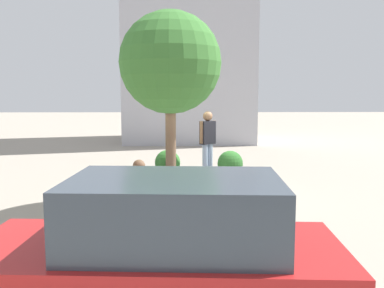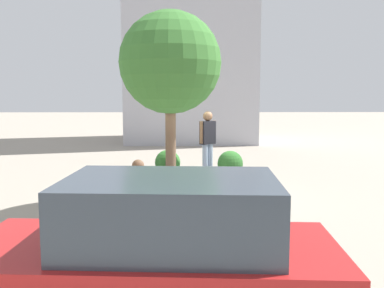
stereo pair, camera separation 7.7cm
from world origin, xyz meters
name	(u,v)px [view 1 (the left image)]	position (x,y,z in m)	size (l,w,h in m)	color
ground_plane	(196,199)	(0.00, 0.00, 0.00)	(120.00, 120.00, 0.00)	#9E9384
planter_ledge	(192,189)	(0.11, 0.30, 0.36)	(3.71, 2.32, 0.72)	gray
plaza_tree	(170,63)	(0.68, 0.62, 3.79)	(2.68, 2.68, 4.42)	brown
boxwood_shrub	(168,163)	(0.79, 0.12, 1.08)	(0.71, 0.71, 0.71)	#2D6628
hedge_clump	(230,163)	(-0.95, 0.30, 1.08)	(0.71, 0.71, 0.71)	#2D6628
skateboard	(207,173)	(-0.33, 0.20, 0.78)	(0.65, 0.77, 0.07)	black
skateboarder	(208,138)	(-0.33, 0.20, 1.79)	(0.47, 0.45, 1.72)	#8C9EB7
sedan_parked	(162,261)	(0.63, 6.99, 1.03)	(4.45, 2.25, 2.02)	#B21E1E
pedestrian_crossing	(139,193)	(1.27, 3.22, 0.95)	(0.51, 0.36, 1.65)	#8C9EB7
passerby_with_bag	(234,202)	(-0.63, 3.84, 0.90)	(0.24, 0.53, 1.57)	#8C9EB7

